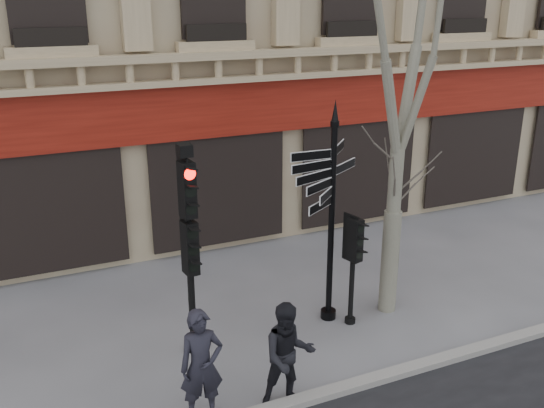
{
  "coord_description": "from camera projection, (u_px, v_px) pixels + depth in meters",
  "views": [
    {
      "loc": [
        -4.57,
        -8.55,
        6.19
      ],
      "look_at": [
        -0.48,
        0.6,
        2.68
      ],
      "focal_mm": 40.0,
      "sensor_mm": 36.0,
      "label": 1
    }
  ],
  "objects": [
    {
      "name": "ground",
      "position": [
        309.0,
        347.0,
        11.17
      ],
      "size": [
        80.0,
        80.0,
        0.0
      ],
      "primitive_type": "plane",
      "color": "#5B5B60",
      "rests_on": "ground"
    },
    {
      "name": "kerb",
      "position": [
        348.0,
        387.0,
        9.95
      ],
      "size": [
        80.0,
        0.25,
        0.12
      ],
      "primitive_type": "cube",
      "color": "gray",
      "rests_on": "ground"
    },
    {
      "name": "fingerpost",
      "position": [
        333.0,
        177.0,
        11.21
      ],
      "size": [
        2.4,
        2.4,
        4.39
      ],
      "rotation": [
        0.0,
        0.0,
        0.39
      ],
      "color": "black",
      "rests_on": "ground"
    },
    {
      "name": "traffic_signal_main",
      "position": [
        188.0,
        226.0,
        10.29
      ],
      "size": [
        0.46,
        0.35,
        3.87
      ],
      "rotation": [
        0.0,
        0.0,
        0.12
      ],
      "color": "black",
      "rests_on": "ground"
    },
    {
      "name": "traffic_signal_secondary",
      "position": [
        353.0,
        251.0,
        11.5
      ],
      "size": [
        0.43,
        0.35,
        2.21
      ],
      "rotation": [
        0.0,
        0.0,
        0.25
      ],
      "color": "black",
      "rests_on": "ground"
    },
    {
      "name": "plane_tree",
      "position": [
        407.0,
        13.0,
        10.58
      ],
      "size": [
        3.13,
        3.13,
        8.32
      ],
      "color": "gray",
      "rests_on": "ground"
    },
    {
      "name": "pedestrian_a",
      "position": [
        202.0,
        366.0,
        9.04
      ],
      "size": [
        0.7,
        0.49,
        1.83
      ],
      "primitive_type": "imported",
      "rotation": [
        0.0,
        0.0,
        -0.09
      ],
      "color": "black",
      "rests_on": "ground"
    },
    {
      "name": "pedestrian_b",
      "position": [
        288.0,
        356.0,
        9.36
      ],
      "size": [
        0.96,
        0.81,
        1.77
      ],
      "primitive_type": "imported",
      "rotation": [
        0.0,
        0.0,
        -0.18
      ],
      "color": "black",
      "rests_on": "ground"
    }
  ]
}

